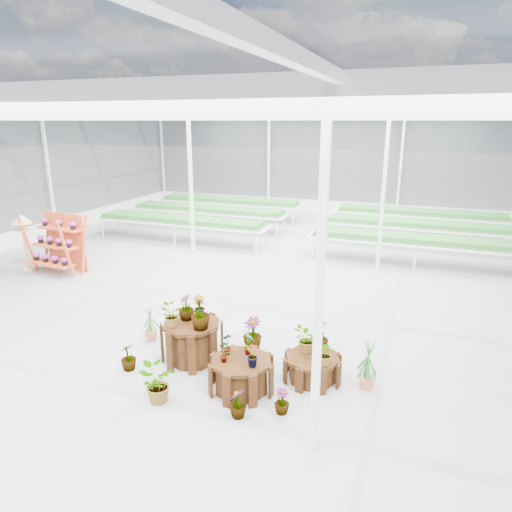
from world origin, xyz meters
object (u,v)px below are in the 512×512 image
(plinth_tall, at_px, (192,341))
(shelf_rack, at_px, (56,244))
(plinth_mid, at_px, (241,375))
(plinth_low, at_px, (312,368))
(bird_table, at_px, (25,243))

(plinth_tall, bearing_deg, shelf_rack, 152.26)
(plinth_mid, bearing_deg, plinth_low, 34.99)
(plinth_tall, height_order, plinth_mid, plinth_tall)
(shelf_rack, relative_size, bird_table, 1.00)
(plinth_tall, bearing_deg, plinth_mid, -26.57)
(plinth_tall, distance_m, bird_table, 7.53)
(plinth_tall, relative_size, plinth_mid, 1.04)
(plinth_tall, bearing_deg, plinth_low, 2.60)
(plinth_low, xyz_separation_m, shelf_rack, (-8.18, 3.05, 0.62))
(plinth_mid, distance_m, bird_table, 8.87)
(plinth_mid, relative_size, plinth_low, 1.09)
(plinth_mid, bearing_deg, bird_table, 156.47)
(plinth_mid, height_order, plinth_low, plinth_mid)
(plinth_low, bearing_deg, shelf_rack, 159.58)
(plinth_tall, relative_size, plinth_low, 1.14)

